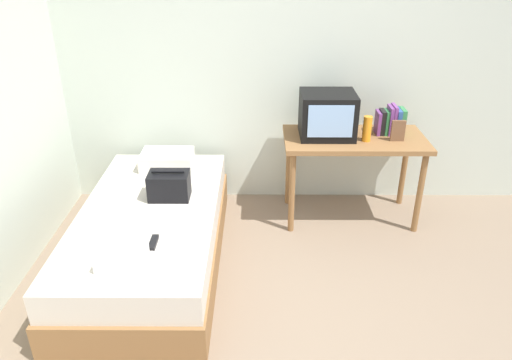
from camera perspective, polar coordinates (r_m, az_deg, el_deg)
The scene contains 14 objects.
ground_plane at distance 3.10m, azimuth 5.05°, elevation -18.99°, with size 8.00×8.00×0.00m, color #84705B.
wall_back at distance 4.27m, azimuth 3.72°, elevation 14.16°, with size 5.20×0.10×2.60m, color silver.
bed at distance 3.71m, azimuth -12.17°, elevation -6.46°, with size 1.00×2.00×0.47m.
desk at distance 4.11m, azimuth 11.43°, elevation 3.72°, with size 1.16×0.60×0.75m.
tv at distance 4.01m, azimuth 8.38°, elevation 7.60°, with size 0.44×0.39×0.36m.
water_bottle at distance 3.99m, azimuth 12.92°, elevation 5.89°, with size 0.07×0.07×0.21m, color orange.
book_row at distance 4.19m, azimuth 15.55°, elevation 6.68°, with size 0.23×0.17×0.24m.
picture_frame at distance 4.05m, azimuth 16.34°, elevation 5.57°, with size 0.11×0.02×0.17m, color brown.
pillow at distance 4.18m, azimuth -10.39°, elevation 2.37°, with size 0.43×0.31×0.13m, color silver.
handbag at distance 3.66m, azimuth -10.16°, elevation -0.64°, with size 0.30×0.20×0.22m.
magazine at distance 3.25m, azimuth -15.35°, elevation -6.98°, with size 0.21×0.29×0.01m, color white.
remote_dark at distance 3.18m, azimuth -11.95°, elevation -7.17°, with size 0.04×0.16×0.02m, color black.
remote_silver at distance 3.82m, azimuth -15.27°, elevation -1.47°, with size 0.04×0.14×0.02m, color #B7B7BC.
folded_towel at distance 3.03m, azimuth -15.46°, elevation -8.84°, with size 0.28×0.22×0.08m, color white.
Camera 1 is at (-0.25, -2.17, 2.21)m, focal length 34.06 mm.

